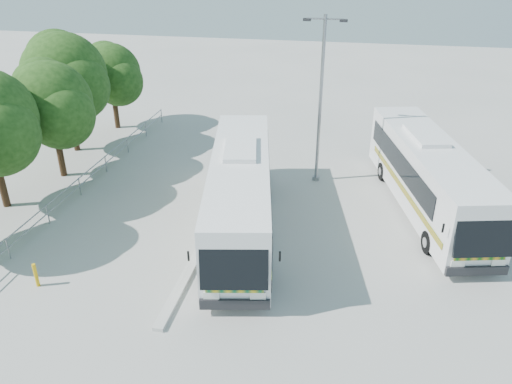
% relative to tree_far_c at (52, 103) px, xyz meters
% --- Properties ---
extents(ground, '(100.00, 100.00, 0.00)m').
position_rel_tree_far_c_xyz_m(ground, '(12.12, -5.10, -4.26)').
color(ground, '#A8A8A2').
rests_on(ground, ground).
extents(kerb_divider, '(0.40, 16.00, 0.15)m').
position_rel_tree_far_c_xyz_m(kerb_divider, '(9.82, -3.10, -4.18)').
color(kerb_divider, '#B2B2AD').
rests_on(kerb_divider, ground).
extents(railing, '(0.06, 22.00, 1.00)m').
position_rel_tree_far_c_xyz_m(railing, '(2.12, -1.10, -3.52)').
color(railing, gray).
rests_on(railing, ground).
extents(tree_far_c, '(4.97, 4.69, 6.49)m').
position_rel_tree_far_c_xyz_m(tree_far_c, '(0.00, 0.00, 0.00)').
color(tree_far_c, '#382314').
rests_on(tree_far_c, ground).
extents(tree_far_d, '(5.62, 5.30, 7.33)m').
position_rel_tree_far_c_xyz_m(tree_far_d, '(-1.19, 3.70, 0.56)').
color(tree_far_d, '#382314').
rests_on(tree_far_d, ground).
extents(tree_far_e, '(4.54, 4.28, 5.92)m').
position_rel_tree_far_c_xyz_m(tree_far_e, '(-0.51, 8.20, -0.37)').
color(tree_far_e, '#382314').
rests_on(tree_far_e, ground).
extents(coach_main, '(4.77, 12.74, 3.47)m').
position_rel_tree_far_c_xyz_m(coach_main, '(11.13, -3.78, -2.36)').
color(coach_main, silver).
rests_on(coach_main, ground).
extents(coach_adjacent, '(5.20, 12.49, 3.40)m').
position_rel_tree_far_c_xyz_m(coach_adjacent, '(19.66, -0.21, -2.39)').
color(coach_adjacent, silver).
rests_on(coach_adjacent, ground).
extents(lamppost, '(2.16, 0.22, 8.84)m').
position_rel_tree_far_c_xyz_m(lamppost, '(14.12, 2.13, 0.62)').
color(lamppost, gray).
rests_on(lamppost, ground).
extents(bollard, '(0.14, 0.14, 1.01)m').
position_rel_tree_far_c_xyz_m(bollard, '(4.33, -9.55, -3.75)').
color(bollard, '#D39C0C').
rests_on(bollard, ground).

